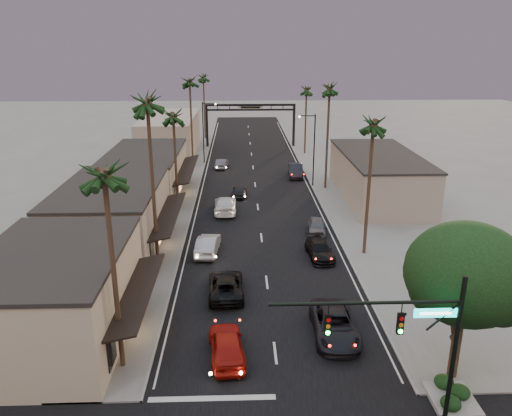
{
  "coord_description": "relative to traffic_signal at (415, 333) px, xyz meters",
  "views": [
    {
      "loc": [
        -1.98,
        -14.86,
        17.3
      ],
      "look_at": [
        -0.46,
        29.23,
        2.5
      ],
      "focal_mm": 35.0,
      "sensor_mm": 36.0,
      "label": 1
    }
  ],
  "objects": [
    {
      "name": "storefront_near",
      "position": [
        -18.69,
        8.0,
        -2.33
      ],
      "size": [
        8.0,
        12.0,
        5.5
      ],
      "primitive_type": "cube",
      "color": "#B8AD8C",
      "rests_on": "ground"
    },
    {
      "name": "palm_far",
      "position": [
        -13.99,
        74.0,
        6.36
      ],
      "size": [
        3.2,
        3.2,
        13.2
      ],
      "color": "#38281C",
      "rests_on": "ground"
    },
    {
      "name": "road",
      "position": [
        -5.69,
        41.0,
        -5.08
      ],
      "size": [
        14.0,
        120.0,
        0.02
      ],
      "primitive_type": "cube",
      "color": "black",
      "rests_on": "ground"
    },
    {
      "name": "storefront_dist",
      "position": [
        -18.69,
        61.0,
        -2.08
      ],
      "size": [
        8.0,
        20.0,
        6.0
      ],
      "primitive_type": "cube",
      "color": "gray",
      "rests_on": "ground"
    },
    {
      "name": "curbside_near",
      "position": [
        -1.93,
        7.66,
        -4.29
      ],
      "size": [
        2.78,
        5.78,
        1.59
      ],
      "primitive_type": "imported",
      "rotation": [
        0.0,
        0.0,
        -0.02
      ],
      "color": "black",
      "rests_on": "ground"
    },
    {
      "name": "curbside_grey",
      "position": [
        -0.41,
        24.96,
        -4.4
      ],
      "size": [
        2.07,
        4.14,
        1.35
      ],
      "primitive_type": "imported",
      "rotation": [
        0.0,
        0.0,
        -0.12
      ],
      "color": "#55555B",
      "rests_on": "ground"
    },
    {
      "name": "storefront_far",
      "position": [
        -18.69,
        38.0,
        -2.58
      ],
      "size": [
        8.0,
        16.0,
        5.0
      ],
      "primitive_type": "cube",
      "color": "#B8AD8C",
      "rests_on": "ground"
    },
    {
      "name": "oncoming_silver",
      "position": [
        -10.43,
        20.62,
        -4.3
      ],
      "size": [
        2.09,
        4.9,
        1.57
      ],
      "primitive_type": "imported",
      "rotation": [
        0.0,
        0.0,
        3.05
      ],
      "color": "#A9AAAF",
      "rests_on": "ground"
    },
    {
      "name": "traffic_signal",
      "position": [
        0.0,
        0.0,
        0.0
      ],
      "size": [
        8.51,
        0.22,
        7.8
      ],
      "color": "black",
      "rests_on": "ground"
    },
    {
      "name": "palm_rc",
      "position": [
        2.91,
        60.0,
        5.39
      ],
      "size": [
        3.2,
        3.2,
        12.2
      ],
      "color": "#38281C",
      "rests_on": "ground"
    },
    {
      "name": "storefront_mid",
      "position": [
        -18.69,
        22.0,
        -2.33
      ],
      "size": [
        8.0,
        14.0,
        5.5
      ],
      "primitive_type": "cube",
      "color": "gray",
      "rests_on": "ground"
    },
    {
      "name": "streetlight_right",
      "position": [
        1.23,
        41.0,
        0.25
      ],
      "size": [
        2.13,
        0.3,
        9.0
      ],
      "color": "black",
      "rests_on": "ground"
    },
    {
      "name": "sidewalk_right",
      "position": [
        3.81,
        48.0,
        -5.02
      ],
      "size": [
        5.0,
        92.0,
        0.12
      ],
      "primitive_type": "cube",
      "color": "slate",
      "rests_on": "ground"
    },
    {
      "name": "palm_ra",
      "position": [
        2.91,
        20.0,
        6.36
      ],
      "size": [
        3.2,
        3.2,
        13.2
      ],
      "color": "#38281C",
      "rests_on": "ground"
    },
    {
      "name": "oncoming_dgrey",
      "position": [
        -7.72,
        36.97,
        -4.41
      ],
      "size": [
        1.8,
        4.02,
        1.34
      ],
      "primitive_type": "imported",
      "rotation": [
        0.0,
        0.0,
        3.09
      ],
      "color": "black",
      "rests_on": "ground"
    },
    {
      "name": "ground",
      "position": [
        -5.69,
        36.0,
        -5.08
      ],
      "size": [
        200.0,
        200.0,
        0.0
      ],
      "primitive_type": "plane",
      "color": "slate",
      "rests_on": "ground"
    },
    {
      "name": "curbside_far",
      "position": [
        -0.13,
        45.81,
        -4.22
      ],
      "size": [
        2.14,
        5.32,
        1.72
      ],
      "primitive_type": "imported",
      "rotation": [
        0.0,
        0.0,
        -0.06
      ],
      "color": "black",
      "rests_on": "ground"
    },
    {
      "name": "oncoming_grey_far",
      "position": [
        -10.17,
        50.8,
        -4.41
      ],
      "size": [
        1.84,
        4.19,
        1.34
      ],
      "primitive_type": "imported",
      "rotation": [
        0.0,
        0.0,
        3.03
      ],
      "color": "#515156",
      "rests_on": "ground"
    },
    {
      "name": "curbside_black",
      "position": [
        -1.01,
        19.46,
        -4.4
      ],
      "size": [
        2.22,
        4.82,
        1.36
      ],
      "primitive_type": "imported",
      "rotation": [
        0.0,
        0.0,
        0.07
      ],
      "color": "black",
      "rests_on": "ground"
    },
    {
      "name": "building_right",
      "position": [
        8.31,
        36.0,
        -2.58
      ],
      "size": [
        8.0,
        18.0,
        5.0
      ],
      "primitive_type": "cube",
      "color": "gray",
      "rests_on": "ground"
    },
    {
      "name": "palm_lb",
      "position": [
        -14.29,
        18.0,
        8.3
      ],
      "size": [
        3.2,
        3.2,
        15.2
      ],
      "color": "#38281C",
      "rests_on": "ground"
    },
    {
      "name": "planter",
      "position": [
        2.91,
        1.5,
        -5.08
      ],
      "size": [
        2.2,
        2.6,
        0.24
      ],
      "primitive_type": "cube",
      "color": "gray",
      "rests_on": "ground"
    },
    {
      "name": "palm_rb",
      "position": [
        2.91,
        40.0,
        7.33
      ],
      "size": [
        3.2,
        3.2,
        14.2
      ],
      "color": "#38281C",
      "rests_on": "ground"
    },
    {
      "name": "oncoming_pickup",
      "position": [
        -8.71,
        13.25,
        -4.35
      ],
      "size": [
        2.62,
        5.35,
        1.46
      ],
      "primitive_type": "imported",
      "rotation": [
        0.0,
        0.0,
        3.18
      ],
      "color": "black",
      "rests_on": "ground"
    },
    {
      "name": "corner_tree",
      "position": [
        3.79,
        3.45,
        0.9
      ],
      "size": [
        6.2,
        6.2,
        8.8
      ],
      "color": "#38281C",
      "rests_on": "ground"
    },
    {
      "name": "palm_la",
      "position": [
        -14.29,
        5.0,
        6.36
      ],
      "size": [
        3.2,
        3.2,
        13.2
      ],
      "color": "#38281C",
      "rests_on": "ground"
    },
    {
      "name": "oncoming_white",
      "position": [
        -9.2,
        31.47,
        -4.27
      ],
      "size": [
        2.35,
        5.65,
        1.63
      ],
      "primitive_type": "imported",
      "rotation": [
        0.0,
        0.0,
        3.15
      ],
      "color": "silver",
      "rests_on": "ground"
    },
    {
      "name": "sidewalk_left",
      "position": [
        -15.19,
        48.0,
        -5.02
      ],
      "size": [
        5.0,
        92.0,
        0.12
      ],
      "primitive_type": "cube",
      "color": "slate",
      "rests_on": "ground"
    },
    {
      "name": "oncoming_red",
      "position": [
        -8.5,
        5.68,
        -4.26
      ],
      "size": [
        2.44,
        5.0,
        1.64
      ],
      "primitive_type": "imported",
      "rotation": [
        0.0,
        0.0,
        3.25
      ],
      "color": "#9B120B",
      "rests_on": "ground"
    },
    {
      "name": "palm_lc",
      "position": [
        -14.29,
        32.0,
        5.39
      ],
      "size": [
        3.2,
        3.2,
        12.2
      ],
      "color": "#38281C",
      "rests_on": "ground"
    },
    {
      "name": "palm_ld",
      "position": [
        -14.29,
        51.0,
        7.33
      ],
      "size": [
        3.2,
        3.2,
        14.2
      ],
      "color": "#38281C",
      "rests_on": "ground"
    },
    {
      "name": "streetlight_left",
      "position": [
        -12.61,
        54.0,
        0.25
      ],
      "size": [
        2.13,
        0.3,
        9.0
      ],
      "color": "black",
      "rests_on": "ground"
    },
    {
      "name": "arch",
      "position": [
        -5.69,
        66.0,
        0.45
      ],
      "size": [
        15.2,
        0.4,
        7.27
      ],
      "color": "black",
      "rests_on": "ground"
    }
  ]
}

